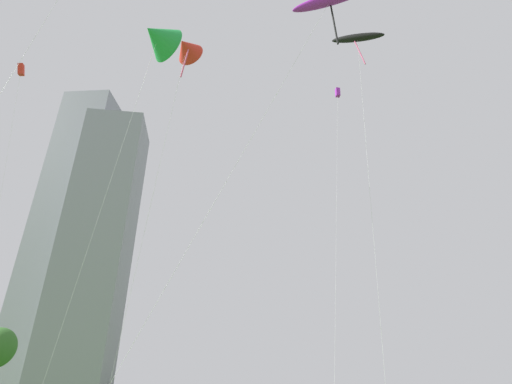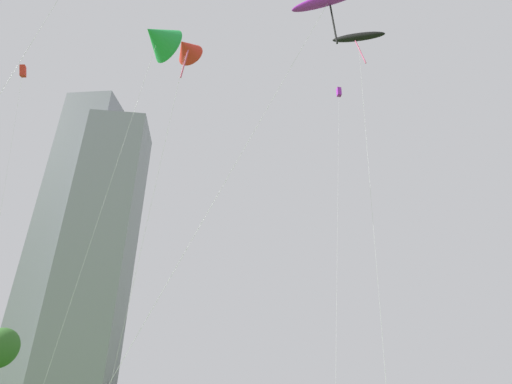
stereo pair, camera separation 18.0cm
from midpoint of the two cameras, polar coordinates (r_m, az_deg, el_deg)
kite_flying_0 at (r=49.43m, az=12.31°, el=14.08°), size 6.66×7.73×34.77m
kite_flying_1 at (r=47.64m, az=-31.22°, el=14.86°), size 3.52×2.93×31.59m
kite_flying_5 at (r=31.35m, az=-14.11°, el=21.28°), size 4.87×3.52×26.45m
kite_flying_6 at (r=38.11m, az=15.04°, el=21.26°), size 4.99×3.41×30.85m
kite_flying_7 at (r=27.96m, az=-10.13°, el=20.19°), size 4.03×7.63×23.25m
park_tree_0 at (r=44.77m, az=-33.67°, el=-18.79°), size 3.29×3.29×6.86m
distant_highrise_0 at (r=132.96m, az=-21.86°, el=-6.45°), size 19.47×19.25×87.20m
distant_highrise_1 at (r=151.12m, az=-25.40°, el=-4.51°), size 22.17×23.59×104.70m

